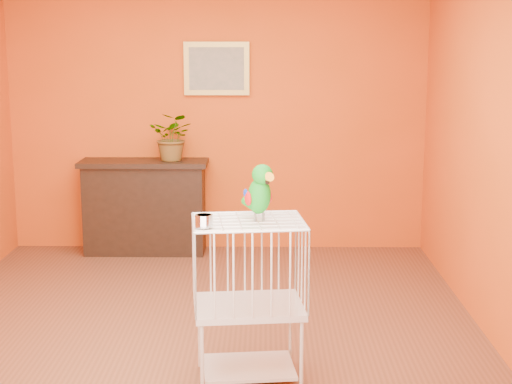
{
  "coord_description": "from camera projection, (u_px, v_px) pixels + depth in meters",
  "views": [
    {
      "loc": [
        0.47,
        -5.27,
        2.02
      ],
      "look_at": [
        0.41,
        -0.88,
        1.16
      ],
      "focal_mm": 55.0,
      "sensor_mm": 36.0,
      "label": 1
    }
  ],
  "objects": [
    {
      "name": "potted_plant",
      "position": [
        173.0,
        142.0,
        7.38
      ],
      "size": [
        0.5,
        0.53,
        0.35
      ],
      "primitive_type": "imported",
      "rotation": [
        0.0,
        0.0,
        -0.24
      ],
      "color": "#26722D",
      "rests_on": "console_cabinet"
    },
    {
      "name": "feed_cup",
      "position": [
        204.0,
        221.0,
        4.37
      ],
      "size": [
        0.1,
        0.1,
        0.07
      ],
      "primitive_type": "cylinder",
      "color": "silver",
      "rests_on": "birdcage"
    },
    {
      "name": "birdcage",
      "position": [
        249.0,
        298.0,
        4.64
      ],
      "size": [
        0.69,
        0.56,
        0.98
      ],
      "rotation": [
        0.0,
        0.0,
        0.11
      ],
      "color": "beige",
      "rests_on": "ground"
    },
    {
      "name": "parrot",
      "position": [
        259.0,
        192.0,
        4.51
      ],
      "size": [
        0.22,
        0.29,
        0.34
      ],
      "rotation": [
        0.0,
        0.0,
        0.51
      ],
      "color": "#59544C",
      "rests_on": "birdcage"
    },
    {
      "name": "room_shell",
      "position": [
        196.0,
        105.0,
        5.26
      ],
      "size": [
        4.5,
        4.5,
        4.5
      ],
      "color": "#D74F14",
      "rests_on": "ground"
    },
    {
      "name": "ground",
      "position": [
        199.0,
        329.0,
        5.57
      ],
      "size": [
        4.5,
        4.5,
        0.0
      ],
      "primitive_type": "plane",
      "color": "brown",
      "rests_on": "ground"
    },
    {
      "name": "framed_picture",
      "position": [
        217.0,
        69.0,
        7.41
      ],
      "size": [
        0.62,
        0.04,
        0.5
      ],
      "color": "#B2953F",
      "rests_on": "room_shell"
    },
    {
      "name": "console_cabinet",
      "position": [
        145.0,
        207.0,
        7.49
      ],
      "size": [
        1.21,
        0.43,
        0.9
      ],
      "color": "black",
      "rests_on": "ground"
    }
  ]
}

